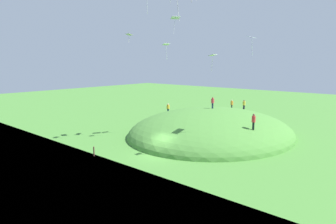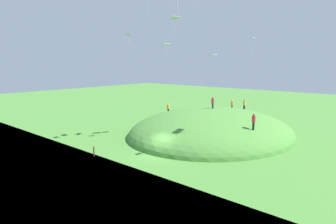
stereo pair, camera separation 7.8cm
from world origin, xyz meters
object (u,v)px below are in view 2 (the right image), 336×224
(person_near_shore, at_px, (244,104))
(kite_3, at_px, (129,35))
(kite_6, at_px, (166,45))
(person_walking_path, at_px, (168,107))
(kite_10, at_px, (213,56))
(kite_1, at_px, (251,38))
(person_with_child, at_px, (254,120))
(person_watching_kites, at_px, (213,101))
(person_on_hilltop, at_px, (232,103))
(mooring_post, at_px, (94,151))
(kite_4, at_px, (175,18))

(person_near_shore, bearing_deg, kite_3, 10.18)
(kite_6, bearing_deg, person_walking_path, 38.77)
(kite_3, height_order, kite_10, kite_3)
(kite_1, bearing_deg, kite_10, 146.85)
(person_walking_path, height_order, kite_1, kite_1)
(person_with_child, relative_size, kite_10, 1.12)
(person_near_shore, bearing_deg, kite_1, 58.90)
(person_watching_kites, distance_m, kite_3, 14.49)
(person_on_hilltop, distance_m, kite_6, 16.53)
(person_walking_path, xyz_separation_m, mooring_post, (-18.21, -5.20, -2.07))
(kite_3, bearing_deg, person_watching_kites, -31.36)
(kite_1, xyz_separation_m, kite_4, (0.96, 10.58, 2.99))
(kite_3, bearing_deg, person_on_hilltop, -14.39)
(person_watching_kites, height_order, kite_10, kite_10)
(kite_1, height_order, kite_6, kite_1)
(person_with_child, distance_m, kite_6, 14.57)
(person_watching_kites, bearing_deg, person_walking_path, -39.18)
(kite_4, height_order, mooring_post, kite_4)
(person_on_hilltop, distance_m, kite_3, 21.22)
(person_on_hilltop, xyz_separation_m, kite_1, (-14.70, -9.64, 9.06))
(person_near_shore, height_order, kite_1, kite_1)
(kite_4, relative_size, mooring_post, 2.00)
(kite_4, distance_m, mooring_post, 18.86)
(person_on_hilltop, relative_size, kite_6, 0.77)
(person_walking_path, bearing_deg, person_on_hilltop, 18.43)
(person_near_shore, xyz_separation_m, kite_6, (-13.29, 4.81, 8.63))
(person_watching_kites, distance_m, person_walking_path, 9.27)
(person_watching_kites, bearing_deg, kite_4, 34.14)
(kite_4, xyz_separation_m, kite_10, (-4.46, -8.30, -4.81))
(kite_3, bearing_deg, person_walking_path, 15.40)
(kite_10, xyz_separation_m, mooring_post, (-7.27, 9.80, -9.88))
(person_walking_path, height_order, mooring_post, person_walking_path)
(kite_6, bearing_deg, kite_3, 153.06)
(mooring_post, bearing_deg, person_on_hilltop, -5.49)
(person_with_child, bearing_deg, kite_3, 1.85)
(person_on_hilltop, relative_size, mooring_post, 1.54)
(person_watching_kites, height_order, mooring_post, person_watching_kites)
(person_near_shore, height_order, kite_10, kite_10)
(person_near_shore, relative_size, person_with_child, 0.86)
(kite_10, bearing_deg, mooring_post, 126.58)
(kite_6, distance_m, kite_10, 10.86)
(person_on_hilltop, bearing_deg, kite_6, 164.35)
(person_near_shore, bearing_deg, kite_10, 47.55)
(mooring_post, bearing_deg, person_walking_path, 15.94)
(person_on_hilltop, relative_size, kite_4, 0.77)
(person_watching_kites, relative_size, kite_1, 0.81)
(person_near_shore, relative_size, kite_3, 1.38)
(person_watching_kites, xyz_separation_m, kite_3, (-9.90, 6.03, 8.70))
(person_on_hilltop, xyz_separation_m, kite_4, (-13.74, 0.94, 12.05))
(kite_6, bearing_deg, person_near_shore, -19.88)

